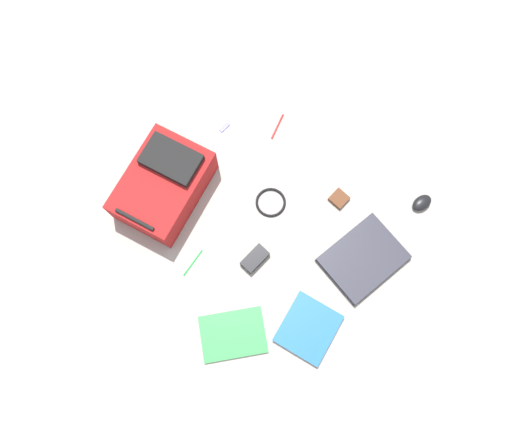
% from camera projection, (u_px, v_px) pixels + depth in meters
% --- Properties ---
extents(ground_plane, '(4.16, 4.16, 0.00)m').
position_uv_depth(ground_plane, '(263.00, 217.00, 2.09)').
color(ground_plane, gray).
extents(backpack, '(0.38, 0.48, 0.19)m').
position_uv_depth(backpack, '(164.00, 185.00, 2.03)').
color(backpack, maroon).
rests_on(backpack, ground_plane).
extents(laptop, '(0.31, 0.37, 0.03)m').
position_uv_depth(laptop, '(363.00, 258.00, 2.03)').
color(laptop, '#24242C').
rests_on(laptop, ground_plane).
extents(book_red, '(0.25, 0.27, 0.02)m').
position_uv_depth(book_red, '(308.00, 328.00, 1.96)').
color(book_red, silver).
rests_on(book_red, ground_plane).
extents(book_manual, '(0.32, 0.32, 0.01)m').
position_uv_depth(book_manual, '(233.00, 334.00, 1.96)').
color(book_manual, silver).
rests_on(book_manual, ground_plane).
extents(computer_mouse, '(0.08, 0.11, 0.04)m').
position_uv_depth(computer_mouse, '(422.00, 203.00, 2.09)').
color(computer_mouse, black).
rests_on(computer_mouse, ground_plane).
extents(cable_coil, '(0.13, 0.13, 0.01)m').
position_uv_depth(cable_coil, '(271.00, 202.00, 2.10)').
color(cable_coil, black).
rests_on(cable_coil, ground_plane).
extents(power_brick, '(0.07, 0.12, 0.04)m').
position_uv_depth(power_brick, '(255.00, 259.00, 2.02)').
color(power_brick, black).
rests_on(power_brick, ground_plane).
extents(pen_black, '(0.02, 0.13, 0.01)m').
position_uv_depth(pen_black, '(193.00, 263.00, 2.03)').
color(pen_black, '#198C33').
rests_on(pen_black, ground_plane).
extents(pen_blue, '(0.05, 0.13, 0.01)m').
position_uv_depth(pen_blue, '(278.00, 126.00, 2.19)').
color(pen_blue, red).
rests_on(pen_blue, ground_plane).
extents(earbud_pouch, '(0.07, 0.07, 0.02)m').
position_uv_depth(earbud_pouch, '(339.00, 199.00, 2.10)').
color(earbud_pouch, '#59331E').
rests_on(earbud_pouch, ground_plane).
extents(usb_stick, '(0.02, 0.06, 0.01)m').
position_uv_depth(usb_stick, '(225.00, 127.00, 2.19)').
color(usb_stick, '#191999').
rests_on(usb_stick, ground_plane).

